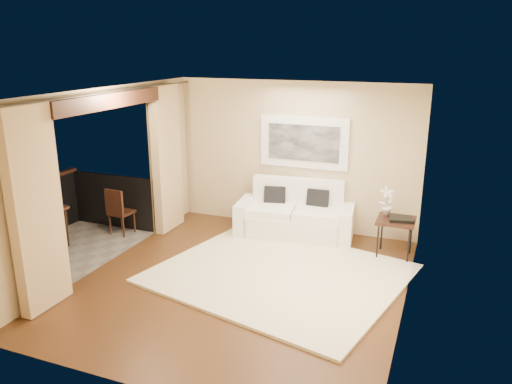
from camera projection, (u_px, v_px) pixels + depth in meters
The scene contains 18 objects.
floor at pixel (242, 282), 7.21m from camera, with size 5.00×5.00×0.00m, color #513017.
room_shell at pixel (106, 101), 7.24m from camera, with size 5.00×6.40×5.00m.
balcony at pixel (60, 239), 8.32m from camera, with size 1.81×2.60×1.17m.
curtains at pixel (113, 179), 7.57m from camera, with size 0.16×4.80×2.64m.
artwork at pixel (304, 143), 8.89m from camera, with size 1.62×0.07×0.92m.
rug at pixel (279, 273), 7.44m from camera, with size 3.39×2.95×0.04m, color #FCF3CB.
sofa at pixel (295, 216), 8.92m from camera, with size 2.14×1.12×0.98m.
side_table at pixel (396, 223), 7.93m from camera, with size 0.59×0.59×0.64m.
tray at pixel (401, 219), 7.85m from camera, with size 0.38×0.28×0.05m, color black.
orchid at pixel (387, 201), 8.03m from camera, with size 0.26×0.17×0.49m, color white.
bistro_table at pixel (43, 214), 8.20m from camera, with size 0.62×0.62×0.71m.
balcony_chair_far at pixel (118, 209), 8.86m from camera, with size 0.40×0.40×0.87m.
balcony_chair_near at pixel (48, 233), 7.55m from camera, with size 0.47×0.48×0.96m.
ice_bucket at pixel (37, 200), 8.31m from camera, with size 0.18×0.18×0.20m, color silver.
candle at pixel (51, 205), 8.26m from camera, with size 0.06×0.06×0.07m, color #F41537.
vase at pixel (33, 207), 7.99m from camera, with size 0.04×0.04×0.18m, color white.
glass_a at pixel (46, 208), 8.02m from camera, with size 0.06×0.06×0.12m, color silver.
glass_b at pixel (48, 207), 8.10m from camera, with size 0.06×0.06×0.12m, color white.
Camera 1 is at (2.59, -6.01, 3.31)m, focal length 35.00 mm.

